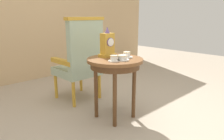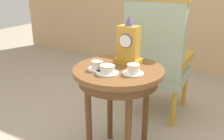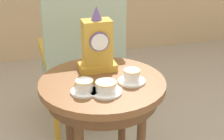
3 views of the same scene
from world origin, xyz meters
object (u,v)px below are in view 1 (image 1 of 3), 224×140
Objects in this scene: teacup_center at (127,55)px; teacup_right at (123,58)px; side_table at (115,67)px; armchair at (81,59)px; mantel_clock at (107,45)px; teacup_left at (114,59)px.

teacup_right is at bearing -153.52° from teacup_center.
armchair is at bearing 87.11° from side_table.
mantel_clock is at bearing 123.58° from teacup_center.
side_table is 0.69m from armchair.
side_table is 5.24× the size of teacup_center.
side_table is at bearing 84.84° from teacup_right.
teacup_center reaches higher than teacup_right.
teacup_left is 0.10m from teacup_right.
teacup_left is 0.24m from teacup_center.
mantel_clock is at bearing 62.64° from teacup_left.
teacup_left is 0.38× the size of mantel_clock.
teacup_right reaches higher than side_table.
teacup_left reaches higher than teacup_right.
teacup_center is (0.24, 0.04, 0.00)m from teacup_left.
teacup_center is 0.40× the size of mantel_clock.
teacup_left is at bearing 162.62° from teacup_right.
teacup_left is 0.95× the size of teacup_center.
teacup_center is 0.25m from mantel_clock.
teacup_right is 0.16m from teacup_center.
armchair is at bearing 79.69° from teacup_left.
side_table is 0.17m from teacup_right.
mantel_clock reaches higher than teacup_left.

